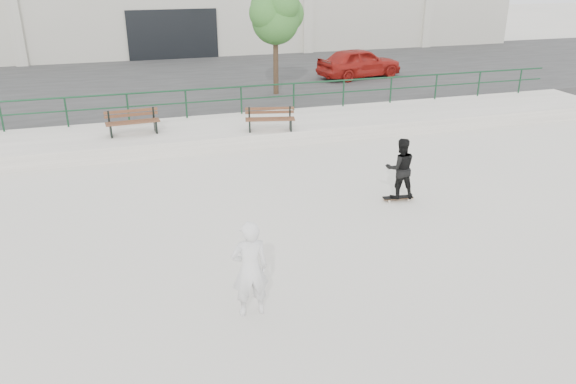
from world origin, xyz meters
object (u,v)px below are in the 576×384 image
object	(u,v)px
bench_left	(133,122)
skateboard	(398,198)
standing_skater	(400,168)
bench_right	(270,119)
seated_skater	(250,269)
red_car	(359,63)
tree	(276,15)

from	to	relation	value
bench_left	skateboard	world-z (taller)	bench_left
skateboard	standing_skater	world-z (taller)	standing_skater
bench_left	bench_right	xyz separation A→B (m)	(4.37, -0.87, -0.02)
bench_right	seated_skater	bearing A→B (deg)	-95.11
bench_left	standing_skater	bearing A→B (deg)	-49.67
red_car	skateboard	world-z (taller)	red_car
bench_right	standing_skater	bearing A→B (deg)	-58.87
bench_right	standing_skater	size ratio (longest dim) A/B	1.07
bench_left	standing_skater	size ratio (longest dim) A/B	1.10
red_car	seated_skater	bearing A→B (deg)	139.40
red_car	bench_left	bearing A→B (deg)	109.75
bench_right	standing_skater	distance (m)	5.85
bench_left	red_car	xyz separation A→B (m)	(10.78, 6.57, 0.32)
red_car	seated_skater	distance (m)	19.14
skateboard	seated_skater	bearing A→B (deg)	-135.27
standing_skater	seated_skater	world-z (taller)	seated_skater
bench_right	tree	xyz separation A→B (m)	(1.69, 5.19, 2.81)
tree	standing_skater	size ratio (longest dim) A/B	2.70
skateboard	standing_skater	xyz separation A→B (m)	(0.00, 0.00, 0.81)
tree	skateboard	world-z (taller)	tree
tree	seated_skater	xyz separation A→B (m)	(-4.56, -14.49, -2.79)
bench_right	seated_skater	world-z (taller)	seated_skater
bench_right	skateboard	bearing A→B (deg)	-58.87
bench_right	red_car	bearing A→B (deg)	61.20
tree	seated_skater	distance (m)	15.45
tree	standing_skater	bearing A→B (deg)	-88.80
bench_left	seated_skater	size ratio (longest dim) A/B	0.97
bench_left	seated_skater	bearing A→B (deg)	-85.77
bench_right	skateboard	world-z (taller)	bench_right
bench_right	tree	size ratio (longest dim) A/B	0.40
skateboard	standing_skater	bearing A→B (deg)	6.43
bench_left	seated_skater	distance (m)	10.28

